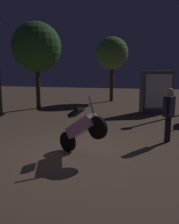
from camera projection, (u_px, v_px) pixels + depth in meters
ground_plane at (73, 153)px, 6.85m from camera, size 40.00×40.00×0.00m
motorcycle_pink_foreground at (81, 129)px, 6.47m from camera, size 1.46×0.96×1.63m
person_rider_beside at (169, 110)px, 7.65m from camera, size 0.41×0.62×1.68m
tree_left_bg at (37, 47)px, 13.41m from camera, size 2.65×2.65×4.65m
tree_center_bg at (112, 54)px, 16.30m from camera, size 2.10×2.10×4.19m
kiosk_billboard at (156, 92)px, 12.64m from camera, size 1.67×1.03×2.10m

